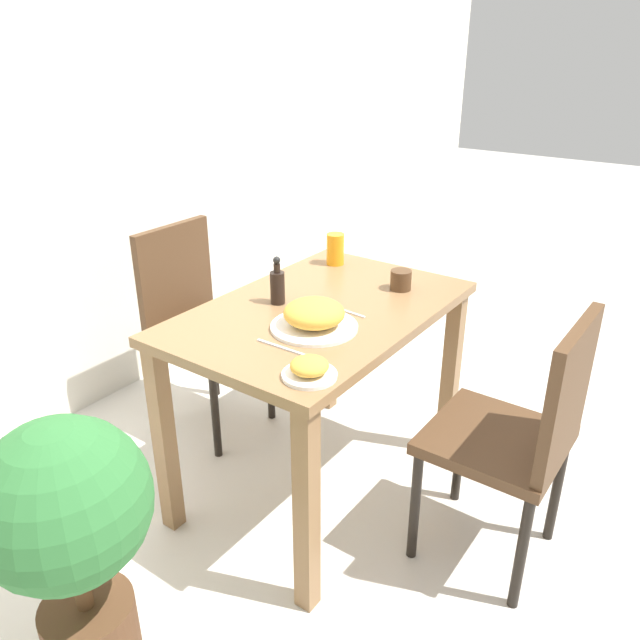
# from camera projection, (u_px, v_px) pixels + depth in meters

# --- Properties ---
(ground_plane) EXTENTS (16.00, 16.00, 0.00)m
(ground_plane) POSITION_uv_depth(u_px,v_px,m) (320.00, 483.00, 2.51)
(ground_plane) COLOR beige
(wall_back) EXTENTS (8.00, 0.05, 2.60)m
(wall_back) POSITION_uv_depth(u_px,v_px,m) (75.00, 124.00, 2.65)
(wall_back) COLOR beige
(wall_back) RESTS_ON ground_plane
(dining_table) EXTENTS (1.10, 0.71, 0.77)m
(dining_table) POSITION_uv_depth(u_px,v_px,m) (320.00, 339.00, 2.24)
(dining_table) COLOR olive
(dining_table) RESTS_ON ground_plane
(chair_near) EXTENTS (0.42, 0.42, 0.91)m
(chair_near) POSITION_uv_depth(u_px,v_px,m) (522.00, 430.00, 1.95)
(chair_near) COLOR #4C331E
(chair_near) RESTS_ON ground_plane
(chair_far) EXTENTS (0.42, 0.42, 0.91)m
(chair_far) POSITION_uv_depth(u_px,v_px,m) (196.00, 316.00, 2.74)
(chair_far) COLOR #4C331E
(chair_far) RESTS_ON ground_plane
(food_plate) EXTENTS (0.29, 0.29, 0.10)m
(food_plate) POSITION_uv_depth(u_px,v_px,m) (314.00, 316.00, 2.02)
(food_plate) COLOR white
(food_plate) RESTS_ON dining_table
(side_plate) EXTENTS (0.16, 0.16, 0.06)m
(side_plate) POSITION_uv_depth(u_px,v_px,m) (309.00, 369.00, 1.73)
(side_plate) COLOR white
(side_plate) RESTS_ON dining_table
(drink_cup) EXTENTS (0.08, 0.08, 0.07)m
(drink_cup) POSITION_uv_depth(u_px,v_px,m) (401.00, 280.00, 2.33)
(drink_cup) COLOR #4C331E
(drink_cup) RESTS_ON dining_table
(juice_glass) EXTENTS (0.07, 0.07, 0.13)m
(juice_glass) POSITION_uv_depth(u_px,v_px,m) (335.00, 249.00, 2.58)
(juice_glass) COLOR orange
(juice_glass) RESTS_ON dining_table
(sauce_bottle) EXTENTS (0.05, 0.05, 0.17)m
(sauce_bottle) POSITION_uv_depth(u_px,v_px,m) (277.00, 286.00, 2.20)
(sauce_bottle) COLOR black
(sauce_bottle) RESTS_ON dining_table
(fork_utensil) EXTENTS (0.01, 0.18, 0.00)m
(fork_utensil) POSITION_uv_depth(u_px,v_px,m) (281.00, 347.00, 1.90)
(fork_utensil) COLOR silver
(fork_utensil) RESTS_ON dining_table
(spoon_utensil) EXTENTS (0.02, 0.18, 0.00)m
(spoon_utensil) POSITION_uv_depth(u_px,v_px,m) (343.00, 310.00, 2.16)
(spoon_utensil) COLOR silver
(spoon_utensil) RESTS_ON dining_table
(potted_plant_left) EXTENTS (0.43, 0.43, 0.82)m
(potted_plant_left) POSITION_uv_depth(u_px,v_px,m) (69.00, 528.00, 1.56)
(potted_plant_left) COLOR #51331E
(potted_plant_left) RESTS_ON ground_plane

